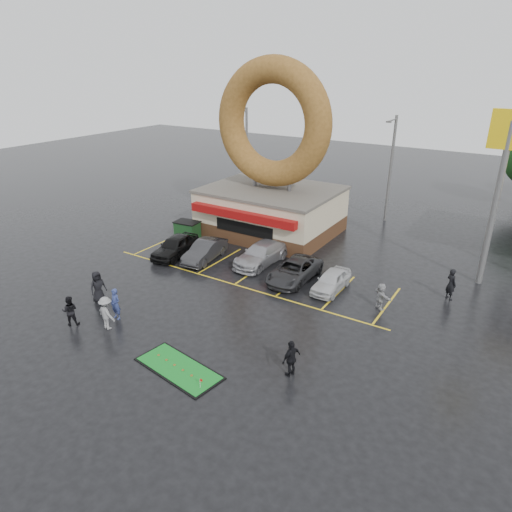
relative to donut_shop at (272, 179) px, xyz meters
The scene contains 19 objects.
ground 14.04m from the donut_shop, 76.98° to the right, with size 120.00×120.00×0.00m, color black.
donut_shop is the anchor object (origin of this frame).
shell_sign 16.29m from the donut_shop, ahead, with size 2.20×0.36×10.60m.
streetlight_left 9.87m from the donut_shop, 135.22° to the left, with size 0.40×2.21×9.00m.
streetlight_mid 10.59m from the donut_shop, 48.62° to the left, with size 0.40×2.21×9.00m.
car_black 9.43m from the donut_shop, 112.19° to the right, with size 1.76×4.37×1.49m, color black.
car_dgrey 8.44m from the donut_shop, 97.41° to the right, with size 1.48×4.23×1.39m, color #29292B.
car_silver 7.47m from the donut_shop, 65.30° to the right, with size 2.02×4.96×1.44m, color #9D9DA1.
car_grey 9.86m from the donut_shop, 49.84° to the right, with size 2.19×4.75×1.32m, color #2B2B2E.
car_white 11.61m from the donut_shop, 39.56° to the right, with size 1.47×3.64×1.24m, color silver.
person_blue 16.78m from the donut_shop, 90.28° to the right, with size 0.65×0.42×1.77m, color navy.
person_blackjkt 18.57m from the donut_shop, 95.13° to the right, with size 0.81×0.63×1.67m, color black.
person_hoodie 17.72m from the donut_shop, 88.96° to the right, with size 1.19×0.68×1.83m, color gray.
person_bystander 16.21m from the donut_shop, 98.70° to the right, with size 0.94×0.61×1.93m, color black.
person_cameraman 19.07m from the donut_shop, 56.55° to the right, with size 1.05×0.44×1.79m, color black.
person_walker_near 14.46m from the donut_shop, 32.90° to the right, with size 1.46×0.46×1.57m, color #9C9C9F.
person_walker_far 15.82m from the donut_shop, 15.99° to the right, with size 0.70×0.46×1.93m, color black.
dumpster 7.83m from the donut_shop, 135.76° to the right, with size 1.80×1.20×1.30m, color #1B4720.
putting_green 19.43m from the donut_shop, 72.20° to the right, with size 4.54×2.47×0.54m.
Camera 1 is at (15.00, -17.65, 12.99)m, focal length 32.00 mm.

